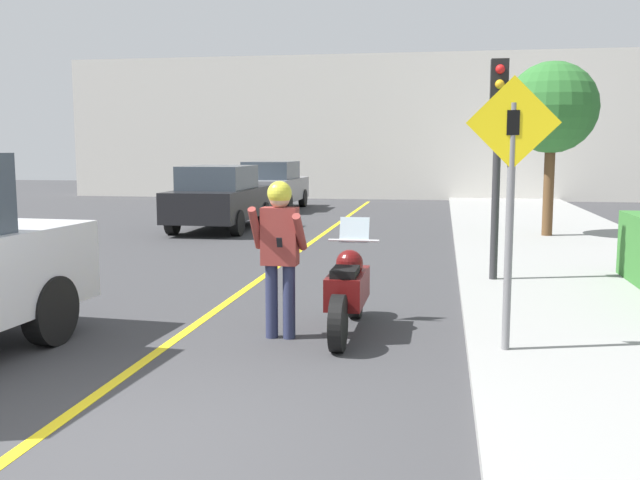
% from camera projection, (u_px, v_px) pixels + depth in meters
% --- Properties ---
extents(ground_plane, '(80.00, 80.00, 0.00)m').
position_uv_depth(ground_plane, '(109.00, 448.00, 5.09)').
color(ground_plane, '#38383A').
extents(road_center_line, '(0.12, 36.00, 0.01)m').
position_uv_depth(road_center_line, '(250.00, 286.00, 11.05)').
color(road_center_line, yellow).
rests_on(road_center_line, ground).
extents(building_backdrop, '(28.00, 1.20, 6.02)m').
position_uv_depth(building_backdrop, '(388.00, 127.00, 30.12)').
color(building_backdrop, beige).
rests_on(building_backdrop, ground).
extents(motorcycle, '(0.62, 2.15, 1.29)m').
position_uv_depth(motorcycle, '(348.00, 290.00, 8.20)').
color(motorcycle, black).
rests_on(motorcycle, ground).
extents(person_biker, '(0.59, 0.48, 1.77)m').
position_uv_depth(person_biker, '(280.00, 242.00, 7.89)').
color(person_biker, '#282D4C').
rests_on(person_biker, ground).
extents(crossing_sign, '(0.91, 0.08, 2.72)m').
position_uv_depth(crossing_sign, '(511.00, 188.00, 7.00)').
color(crossing_sign, slate).
rests_on(crossing_sign, sidewalk_curb).
extents(traffic_light, '(0.26, 0.30, 3.35)m').
position_uv_depth(traffic_light, '(498.00, 127.00, 10.78)').
color(traffic_light, '#2D2D30').
rests_on(traffic_light, sidewalk_curb).
extents(street_tree, '(2.09, 2.09, 4.00)m').
position_uv_depth(street_tree, '(552.00, 108.00, 16.30)').
color(street_tree, brown).
rests_on(street_tree, sidewalk_curb).
extents(parked_car_black, '(1.88, 4.20, 1.68)m').
position_uv_depth(parked_car_black, '(220.00, 197.00, 18.65)').
color(parked_car_black, black).
rests_on(parked_car_black, ground).
extents(parked_car_grey, '(1.88, 4.20, 1.68)m').
position_uv_depth(parked_car_grey, '(272.00, 185.00, 24.87)').
color(parked_car_grey, black).
rests_on(parked_car_grey, ground).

